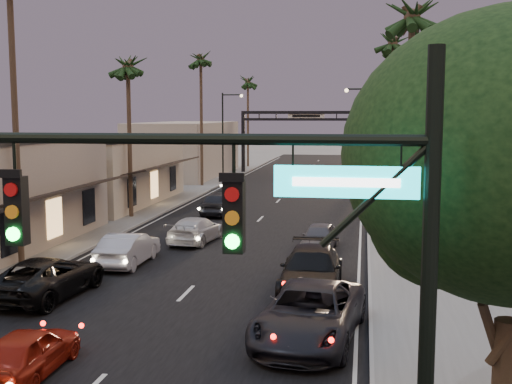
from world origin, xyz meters
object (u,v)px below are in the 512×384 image
(oncoming_red, at_px, (28,352))
(palm_far, at_px, (248,79))
(oncoming_pickup, at_px, (47,277))
(curbside_black, at_px, (311,270))
(palm_ra, at_px, (412,6))
(oncoming_silver, at_px, (128,249))
(curbside_near, at_px, (310,314))
(palm_ld, at_px, (201,55))
(palm_rb, at_px, (393,38))
(palm_lc, at_px, (128,59))
(streetlight_left, at_px, (225,130))
(arch, at_px, (306,126))
(traffic_signal, at_px, (284,252))
(streetlight_right, at_px, (367,135))
(palm_rc, at_px, (384,79))

(oncoming_red, bearing_deg, palm_far, -85.59)
(oncoming_pickup, xyz_separation_m, curbside_black, (9.84, 2.45, 0.07))
(palm_ra, distance_m, oncoming_silver, 16.49)
(palm_ra, distance_m, curbside_near, 14.55)
(palm_ld, relative_size, curbside_black, 2.45)
(palm_rb, height_order, curbside_black, palm_rb)
(palm_lc, distance_m, palm_ra, 20.99)
(streetlight_left, height_order, palm_ra, palm_ra)
(curbside_black, bearing_deg, palm_far, 101.88)
(arch, bearing_deg, palm_ra, -79.41)
(streetlight_left, bearing_deg, palm_rb, -42.05)
(oncoming_silver, bearing_deg, arch, -94.98)
(arch, xyz_separation_m, palm_lc, (-8.60, -34.00, 4.94))
(palm_ra, distance_m, oncoming_pickup, 18.45)
(palm_far, bearing_deg, oncoming_pickup, -86.93)
(curbside_black, bearing_deg, palm_rb, 80.04)
(oncoming_red, relative_size, oncoming_silver, 0.84)
(arch, height_order, streetlight_left, streetlight_left)
(streetlight_left, bearing_deg, palm_lc, -94.37)
(oncoming_red, bearing_deg, curbside_near, -152.08)
(oncoming_pickup, bearing_deg, palm_rb, -112.96)
(palm_lc, height_order, palm_ra, palm_ra)
(traffic_signal, relative_size, streetlight_right, 0.95)
(oncoming_pickup, relative_size, curbside_black, 0.96)
(oncoming_pickup, bearing_deg, palm_lc, -74.58)
(arch, distance_m, palm_rb, 28.24)
(palm_lc, bearing_deg, palm_rc, 58.44)
(palm_rb, relative_size, curbside_near, 2.33)
(curbside_near, distance_m, curbside_black, 5.52)
(oncoming_red, height_order, oncoming_silver, oncoming_silver)
(traffic_signal, distance_m, oncoming_silver, 21.90)
(palm_lc, bearing_deg, palm_far, 89.59)
(streetlight_left, bearing_deg, curbside_near, -74.40)
(palm_far, xyz_separation_m, oncoming_silver, (4.37, -54.81, -10.68))
(streetlight_left, bearing_deg, palm_ra, -65.46)
(palm_ra, distance_m, palm_rc, 40.01)
(palm_ld, distance_m, oncoming_pickup, 39.24)
(oncoming_red, xyz_separation_m, oncoming_silver, (-1.95, 12.51, 0.10))
(palm_rc, distance_m, curbside_near, 50.41)
(streetlight_left, xyz_separation_m, palm_rc, (15.52, 6.00, 5.14))
(palm_ld, xyz_separation_m, curbside_near, (13.78, -40.36, -11.57))
(streetlight_right, relative_size, oncoming_red, 2.32)
(palm_far, bearing_deg, traffic_signal, -79.30)
(streetlight_right, height_order, palm_ra, palm_ra)
(arch, xyz_separation_m, curbside_near, (5.18, -55.36, -4.69))
(oncoming_pickup, bearing_deg, palm_rc, -101.95)
(palm_far, bearing_deg, curbside_black, -77.27)
(palm_ld, bearing_deg, curbside_near, -71.15)
(traffic_signal, bearing_deg, curbside_near, 92.72)
(arch, height_order, oncoming_red, arch)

